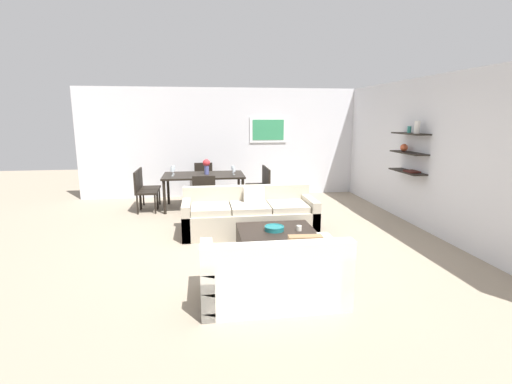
{
  "coord_description": "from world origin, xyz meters",
  "views": [
    {
      "loc": [
        -0.91,
        -5.95,
        2.02
      ],
      "look_at": [
        -0.03,
        0.2,
        0.75
      ],
      "focal_mm": 26.22,
      "sensor_mm": 36.0,
      "label": 1
    }
  ],
  "objects_px": {
    "candle_jar": "(299,228)",
    "centerpiece_vase": "(206,165)",
    "dining_chair_foot": "(204,194)",
    "wine_glass_right_far": "(233,168)",
    "dining_chair_left_far": "(146,185)",
    "decorative_bowl": "(274,228)",
    "wine_glass_left_near": "(172,170)",
    "dining_chair_right_near": "(263,186)",
    "wine_glass_left_far": "(173,168)",
    "dining_chair_right_far": "(260,182)",
    "dining_chair_left_near": "(142,189)",
    "coffee_table": "(276,242)",
    "wine_glass_right_near": "(234,170)",
    "dining_table": "(204,177)",
    "loveseat_white": "(273,275)",
    "sofa_beige": "(249,216)",
    "dining_chair_head": "(204,179)"
  },
  "relations": [
    {
      "from": "dining_chair_foot",
      "to": "wine_glass_right_near",
      "type": "distance_m",
      "value": 1.09
    },
    {
      "from": "dining_table",
      "to": "dining_chair_head",
      "type": "xyz_separation_m",
      "value": [
        -0.0,
        0.93,
        -0.18
      ]
    },
    {
      "from": "sofa_beige",
      "to": "coffee_table",
      "type": "xyz_separation_m",
      "value": [
        0.26,
        -1.13,
        -0.1
      ]
    },
    {
      "from": "coffee_table",
      "to": "decorative_bowl",
      "type": "distance_m",
      "value": 0.23
    },
    {
      "from": "dining_chair_left_far",
      "to": "dining_chair_right_far",
      "type": "distance_m",
      "value": 2.57
    },
    {
      "from": "sofa_beige",
      "to": "loveseat_white",
      "type": "distance_m",
      "value": 2.48
    },
    {
      "from": "loveseat_white",
      "to": "wine_glass_left_far",
      "type": "bearing_deg",
      "value": 106.93
    },
    {
      "from": "dining_chair_right_far",
      "to": "dining_table",
      "type": "bearing_deg",
      "value": -169.73
    },
    {
      "from": "dining_chair_left_near",
      "to": "wine_glass_right_near",
      "type": "height_order",
      "value": "wine_glass_right_near"
    },
    {
      "from": "wine_glass_right_far",
      "to": "wine_glass_left_near",
      "type": "height_order",
      "value": "wine_glass_left_near"
    },
    {
      "from": "dining_table",
      "to": "loveseat_white",
      "type": "bearing_deg",
      "value": -80.69
    },
    {
      "from": "wine_glass_left_far",
      "to": "dining_chair_foot",
      "type": "bearing_deg",
      "value": -57.92
    },
    {
      "from": "wine_glass_right_near",
      "to": "coffee_table",
      "type": "bearing_deg",
      "value": -82.7
    },
    {
      "from": "dining_chair_foot",
      "to": "wine_glass_right_far",
      "type": "distance_m",
      "value": 1.29
    },
    {
      "from": "candle_jar",
      "to": "dining_chair_right_near",
      "type": "distance_m",
      "value": 2.92
    },
    {
      "from": "dining_table",
      "to": "wine_glass_left_near",
      "type": "bearing_deg",
      "value": -169.0
    },
    {
      "from": "dining_chair_left_far",
      "to": "sofa_beige",
      "type": "bearing_deg",
      "value": -46.55
    },
    {
      "from": "candle_jar",
      "to": "wine_glass_right_far",
      "type": "bearing_deg",
      "value": 101.88
    },
    {
      "from": "coffee_table",
      "to": "centerpiece_vase",
      "type": "height_order",
      "value": "centerpiece_vase"
    },
    {
      "from": "sofa_beige",
      "to": "dining_chair_left_near",
      "type": "distance_m",
      "value": 2.69
    },
    {
      "from": "sofa_beige",
      "to": "wine_glass_left_far",
      "type": "height_order",
      "value": "wine_glass_left_far"
    },
    {
      "from": "dining_chair_head",
      "to": "dining_chair_right_near",
      "type": "relative_size",
      "value": 1.0
    },
    {
      "from": "wine_glass_right_near",
      "to": "dining_chair_head",
      "type": "bearing_deg",
      "value": 122.08
    },
    {
      "from": "dining_chair_foot",
      "to": "dining_chair_left_near",
      "type": "height_order",
      "value": "same"
    },
    {
      "from": "decorative_bowl",
      "to": "dining_chair_left_far",
      "type": "height_order",
      "value": "dining_chair_left_far"
    },
    {
      "from": "loveseat_white",
      "to": "coffee_table",
      "type": "relative_size",
      "value": 1.4
    },
    {
      "from": "candle_jar",
      "to": "dining_chair_left_near",
      "type": "height_order",
      "value": "dining_chair_left_near"
    },
    {
      "from": "dining_table",
      "to": "wine_glass_left_near",
      "type": "height_order",
      "value": "wine_glass_left_near"
    },
    {
      "from": "dining_chair_left_near",
      "to": "wine_glass_left_near",
      "type": "xyz_separation_m",
      "value": [
        0.63,
        0.11,
        0.38
      ]
    },
    {
      "from": "dining_chair_head",
      "to": "dining_chair_right_far",
      "type": "xyz_separation_m",
      "value": [
        1.29,
        -0.69,
        0.0
      ]
    },
    {
      "from": "wine_glass_left_near",
      "to": "dining_chair_left_far",
      "type": "bearing_deg",
      "value": 150.03
    },
    {
      "from": "wine_glass_left_far",
      "to": "wine_glass_right_far",
      "type": "relative_size",
      "value": 1.18
    },
    {
      "from": "wine_glass_right_far",
      "to": "wine_glass_left_near",
      "type": "distance_m",
      "value": 1.35
    },
    {
      "from": "centerpiece_vase",
      "to": "dining_chair_left_far",
      "type": "bearing_deg",
      "value": 170.9
    },
    {
      "from": "coffee_table",
      "to": "dining_table",
      "type": "distance_m",
      "value": 3.28
    },
    {
      "from": "dining_chair_foot",
      "to": "wine_glass_left_near",
      "type": "height_order",
      "value": "wine_glass_left_near"
    },
    {
      "from": "dining_chair_left_near",
      "to": "wine_glass_left_near",
      "type": "bearing_deg",
      "value": 9.51
    },
    {
      "from": "dining_chair_foot",
      "to": "wine_glass_right_far",
      "type": "xyz_separation_m",
      "value": [
        0.66,
        1.05,
        0.36
      ]
    },
    {
      "from": "dining_chair_head",
      "to": "dining_chair_right_far",
      "type": "bearing_deg",
      "value": -28.26
    },
    {
      "from": "dining_chair_left_far",
      "to": "wine_glass_left_far",
      "type": "xyz_separation_m",
      "value": [
        0.63,
        -0.11,
        0.38
      ]
    },
    {
      "from": "dining_chair_left_far",
      "to": "wine_glass_left_far",
      "type": "bearing_deg",
      "value": -9.51
    },
    {
      "from": "dining_chair_right_near",
      "to": "dining_chair_foot",
      "type": "bearing_deg",
      "value": -151.74
    },
    {
      "from": "sofa_beige",
      "to": "dining_chair_foot",
      "type": "distance_m",
      "value": 1.29
    },
    {
      "from": "coffee_table",
      "to": "wine_glass_right_near",
      "type": "xyz_separation_m",
      "value": [
        -0.38,
        2.94,
        0.66
      ]
    },
    {
      "from": "candle_jar",
      "to": "centerpiece_vase",
      "type": "bearing_deg",
      "value": 112.01
    },
    {
      "from": "sofa_beige",
      "to": "dining_chair_foot",
      "type": "bearing_deg",
      "value": 127.25
    },
    {
      "from": "wine_glass_right_far",
      "to": "centerpiece_vase",
      "type": "xyz_separation_m",
      "value": [
        -0.59,
        -0.11,
        0.09
      ]
    },
    {
      "from": "loveseat_white",
      "to": "wine_glass_right_near",
      "type": "distance_m",
      "value": 4.33
    },
    {
      "from": "loveseat_white",
      "to": "dining_chair_head",
      "type": "height_order",
      "value": "dining_chair_head"
    },
    {
      "from": "candle_jar",
      "to": "dining_chair_right_near",
      "type": "xyz_separation_m",
      "value": [
        -0.06,
        2.92,
        0.09
      ]
    }
  ]
}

